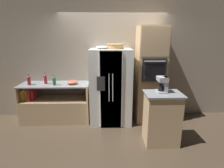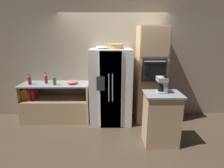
{
  "view_description": "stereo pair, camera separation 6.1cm",
  "coord_description": "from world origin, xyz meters",
  "views": [
    {
      "loc": [
        -0.13,
        -3.83,
        1.96
      ],
      "look_at": [
        -0.03,
        -0.05,
        0.94
      ],
      "focal_mm": 28.0,
      "sensor_mm": 36.0,
      "label": 1
    },
    {
      "loc": [
        -0.07,
        -3.83,
        1.96
      ],
      "look_at": [
        -0.03,
        -0.05,
        0.94
      ],
      "focal_mm": 28.0,
      "sensor_mm": 36.0,
      "label": 2
    }
  ],
  "objects": [
    {
      "name": "ground_plane",
      "position": [
        0.0,
        0.0,
        0.0
      ],
      "size": [
        20.0,
        20.0,
        0.0
      ],
      "primitive_type": "plane",
      "color": "#4C3D2D"
    },
    {
      "name": "wall_back",
      "position": [
        0.0,
        0.44,
        1.4
      ],
      "size": [
        12.0,
        0.06,
        2.8
      ],
      "color": "tan",
      "rests_on": "ground_plane"
    },
    {
      "name": "counter_left",
      "position": [
        -1.38,
        0.11,
        0.33
      ],
      "size": [
        1.58,
        0.61,
        0.91
      ],
      "color": "tan",
      "rests_on": "ground_plane"
    },
    {
      "name": "refrigerator",
      "position": [
        -0.06,
        0.04,
        0.85
      ],
      "size": [
        0.93,
        0.78,
        1.71
      ],
      "color": "white",
      "rests_on": "ground_plane"
    },
    {
      "name": "wall_oven",
      "position": [
        0.86,
        0.1,
        1.1
      ],
      "size": [
        0.63,
        0.68,
        2.2
      ],
      "color": "tan",
      "rests_on": "ground_plane"
    },
    {
      "name": "island_counter",
      "position": [
        0.87,
        -0.89,
        0.5
      ],
      "size": [
        0.66,
        0.49,
        0.99
      ],
      "color": "tan",
      "rests_on": "ground_plane"
    },
    {
      "name": "wicker_basket",
      "position": [
        0.05,
        0.09,
        1.77
      ],
      "size": [
        0.38,
        0.38,
        0.11
      ],
      "color": "tan",
      "rests_on": "refrigerator"
    },
    {
      "name": "fruit_bowl",
      "position": [
        -0.24,
        0.12,
        1.74
      ],
      "size": [
        0.29,
        0.29,
        0.07
      ],
      "color": "white",
      "rests_on": "refrigerator"
    },
    {
      "name": "bottle_tall",
      "position": [
        -1.56,
        0.13,
        1.03
      ],
      "size": [
        0.07,
        0.07,
        0.27
      ],
      "color": "maroon",
      "rests_on": "counter_left"
    },
    {
      "name": "bottle_short",
      "position": [
        -1.33,
        0.01,
        1.02
      ],
      "size": [
        0.08,
        0.08,
        0.23
      ],
      "color": "#33723F",
      "rests_on": "counter_left"
    },
    {
      "name": "bottle_wide",
      "position": [
        -1.91,
        0.04,
        1.02
      ],
      "size": [
        0.07,
        0.07,
        0.25
      ],
      "color": "maroon",
      "rests_on": "counter_left"
    },
    {
      "name": "mixing_bowl",
      "position": [
        -0.94,
        0.09,
        0.95
      ],
      "size": [
        0.24,
        0.24,
        0.09
      ],
      "color": "#DB664C",
      "rests_on": "counter_left"
    },
    {
      "name": "coffee_maker",
      "position": [
        0.87,
        -0.82,
        1.14
      ],
      "size": [
        0.17,
        0.21,
        0.29
      ],
      "color": "#B2B2B7",
      "rests_on": "island_counter"
    }
  ]
}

